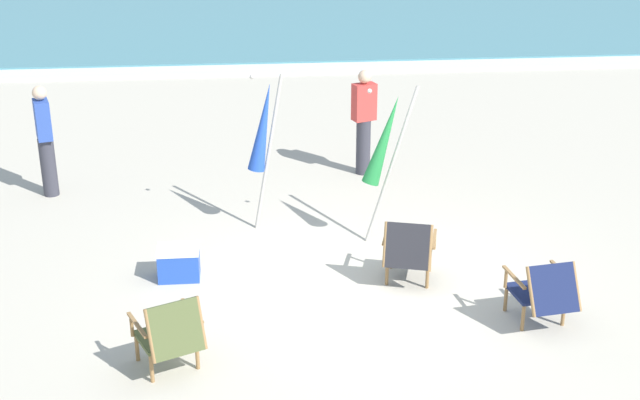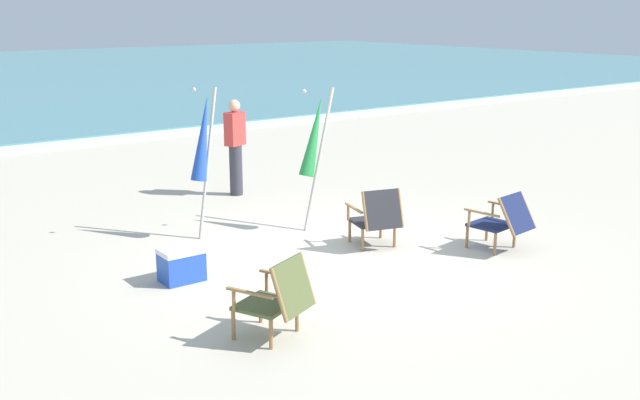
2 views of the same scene
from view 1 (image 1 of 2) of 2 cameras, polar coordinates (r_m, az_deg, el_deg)
ground_plane at (r=10.44m, az=2.79°, el=-5.47°), size 80.00×80.00×0.00m
surf_band at (r=19.98m, az=-1.23°, el=8.46°), size 80.00×1.10×0.06m
beach_chair_back_left at (r=9.71m, az=14.13°, el=-5.65°), size 0.67×0.83×0.78m
beach_chair_far_center at (r=8.77m, az=-9.56°, el=-8.42°), size 0.79×0.84×0.82m
beach_chair_back_right at (r=10.32m, az=5.69°, el=-3.21°), size 0.73×0.80×0.82m
umbrella_furled_blue at (r=11.46m, az=-3.66°, el=4.58°), size 0.52×0.33×2.10m
umbrella_furled_green at (r=11.12m, az=4.16°, el=3.76°), size 0.75×0.36×2.03m
person_near_chairs at (r=13.52m, az=2.82°, el=5.06°), size 0.39×0.31×1.63m
person_by_waterline at (r=13.25m, az=-17.18°, el=3.69°), size 0.29×0.38×1.63m
cooler_box at (r=10.63m, az=-9.03°, el=-3.97°), size 0.49×0.35×0.40m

